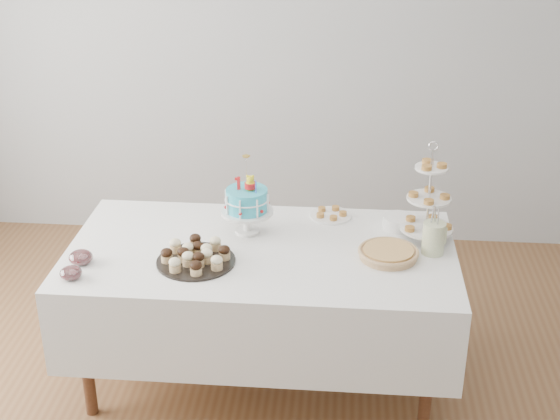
# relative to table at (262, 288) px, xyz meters

# --- Properties ---
(floor) EXTENTS (5.00, 5.00, 0.00)m
(floor) POSITION_rel_table_xyz_m (0.00, -0.30, -0.54)
(floor) COLOR brown
(floor) RESTS_ON ground
(walls) EXTENTS (5.04, 4.04, 2.70)m
(walls) POSITION_rel_table_xyz_m (0.00, -0.30, 0.81)
(walls) COLOR #A5A8AA
(walls) RESTS_ON floor
(table) EXTENTS (1.92, 1.02, 0.77)m
(table) POSITION_rel_table_xyz_m (0.00, 0.00, 0.00)
(table) COLOR white
(table) RESTS_ON floor
(birthday_cake) EXTENTS (0.27, 0.27, 0.41)m
(birthday_cake) POSITION_rel_table_xyz_m (-0.09, 0.17, 0.34)
(birthday_cake) COLOR white
(birthday_cake) RESTS_ON table
(cupcake_tray) EXTENTS (0.38, 0.38, 0.09)m
(cupcake_tray) POSITION_rel_table_xyz_m (-0.30, -0.17, 0.27)
(cupcake_tray) COLOR black
(cupcake_tray) RESTS_ON table
(pie) EXTENTS (0.29, 0.29, 0.05)m
(pie) POSITION_rel_table_xyz_m (0.62, -0.04, 0.25)
(pie) COLOR tan
(pie) RESTS_ON table
(tiered_stand) EXTENTS (0.27, 0.27, 0.52)m
(tiered_stand) POSITION_rel_table_xyz_m (0.82, 0.19, 0.45)
(tiered_stand) COLOR silver
(tiered_stand) RESTS_ON table
(plate_stack) EXTENTS (0.17, 0.17, 0.06)m
(plate_stack) POSITION_rel_table_xyz_m (0.69, 0.29, 0.26)
(plate_stack) COLOR white
(plate_stack) RESTS_ON table
(pastry_plate) EXTENTS (0.22, 0.22, 0.03)m
(pastry_plate) POSITION_rel_table_xyz_m (0.33, 0.40, 0.24)
(pastry_plate) COLOR white
(pastry_plate) RESTS_ON table
(jam_bowl_a) EXTENTS (0.10, 0.10, 0.06)m
(jam_bowl_a) POSITION_rel_table_xyz_m (-0.84, -0.37, 0.26)
(jam_bowl_a) COLOR silver
(jam_bowl_a) RESTS_ON table
(jam_bowl_b) EXTENTS (0.11, 0.11, 0.07)m
(jam_bowl_b) POSITION_rel_table_xyz_m (-0.84, -0.22, 0.26)
(jam_bowl_b) COLOR silver
(jam_bowl_b) RESTS_ON table
(utensil_pitcher) EXTENTS (0.12, 0.11, 0.25)m
(utensil_pitcher) POSITION_rel_table_xyz_m (0.84, 0.03, 0.32)
(utensil_pitcher) COLOR #EDE7CD
(utensil_pitcher) RESTS_ON table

